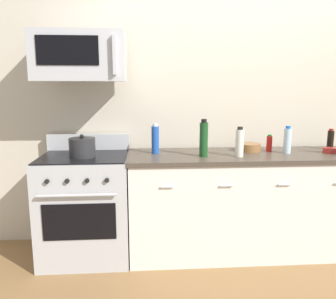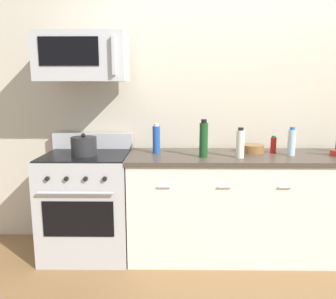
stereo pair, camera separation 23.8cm
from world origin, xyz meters
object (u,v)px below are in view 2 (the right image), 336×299
Objects in this scene: bottle_vinegar_white at (240,144)px; bottle_soda_blue at (156,139)px; microwave at (83,57)px; bottle_water_clear at (292,142)px; bottle_wine_green at (204,139)px; stockpot at (84,146)px; range_oven at (88,203)px; bottle_hot_sauce_red at (273,145)px; bowl_wooden_salad at (252,148)px.

bottle_soda_blue is at bearing 164.81° from bottle_vinegar_white.
microwave reaches higher than bottle_soda_blue.
bottle_soda_blue reaches higher than bottle_water_clear.
stockpot is (-1.02, 0.05, -0.07)m from bottle_wine_green.
stockpot reaches higher than range_oven.
bottle_vinegar_white reaches higher than stockpot.
bottle_wine_green is at bearing -2.84° from stockpot.
bottle_wine_green reaches higher than bottle_soda_blue.
bottle_water_clear is 1.17m from bottle_soda_blue.
bottle_vinegar_white is at bearing -7.43° from microwave.
bottle_soda_blue is 1.05× the size of bottle_vinegar_white.
range_oven is 0.54m from stockpot.
bottle_water_clear is at bearing 13.34° from bottle_vinegar_white.
bottle_hot_sauce_red is (-0.12, 0.11, -0.04)m from bottle_water_clear.
bottle_soda_blue reaches higher than range_oven.
microwave is (0.00, 0.04, 1.28)m from range_oven.
bottle_vinegar_white is at bearing -147.44° from bottle_hot_sauce_red.
range_oven is 4.88× the size of stockpot.
microwave is 1.93m from bottle_water_clear.
bottle_hot_sauce_red is 1.05m from bottle_soda_blue.
bottle_hot_sauce_red is (1.67, 0.04, -0.76)m from microwave.
stockpot is at bearing -178.88° from bottle_water_clear.
bottle_water_clear reaches higher than bowl_wooden_salad.
bottle_wine_green is at bearing 175.44° from bottle_vinegar_white.
bottle_hot_sauce_red is 0.58× the size of bottle_soda_blue.
bottle_soda_blue is at bearing 175.99° from bottle_water_clear.
bottle_water_clear is (1.79, -0.02, 0.57)m from range_oven.
microwave is 3.04× the size of bottle_water_clear.
range_oven is 0.85m from bottle_soda_blue.
stockpot reaches higher than bottle_hot_sauce_red.
bowl_wooden_salad is (1.49, 0.07, -0.79)m from microwave.
bottle_vinegar_white is (-0.34, -0.22, 0.05)m from bottle_hot_sauce_red.
bottle_soda_blue is (0.62, 0.06, 0.58)m from range_oven.
bottle_vinegar_white is (1.33, -0.13, 0.57)m from range_oven.
microwave reaches higher than bottle_vinegar_white.
bottle_wine_green is at bearing -155.11° from bowl_wooden_salad.
bottle_vinegar_white reaches higher than bottle_hot_sauce_red.
bottle_water_clear is at bearing -0.59° from range_oven.
range_oven is at bearing -176.94° from bottle_hot_sauce_red.
bottle_vinegar_white is 1.21× the size of bowl_wooden_salad.
bottle_wine_green reaches higher than bottle_hot_sauce_red.
range_oven is 4.36× the size of bottle_water_clear.
microwave is 1.83m from bottle_hot_sauce_red.
microwave is 2.33× the size of bottle_wine_green.
bowl_wooden_salad is (-0.30, 0.13, -0.08)m from bottle_water_clear.
range_oven is 1.44× the size of microwave.
range_oven is at bearing 174.48° from bottle_vinegar_white.
bowl_wooden_salad is at bearing 157.17° from bottle_water_clear.
stockpot is (-0.00, -0.10, -0.75)m from microwave.
bottle_hot_sauce_red is 0.19m from bowl_wooden_salad.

